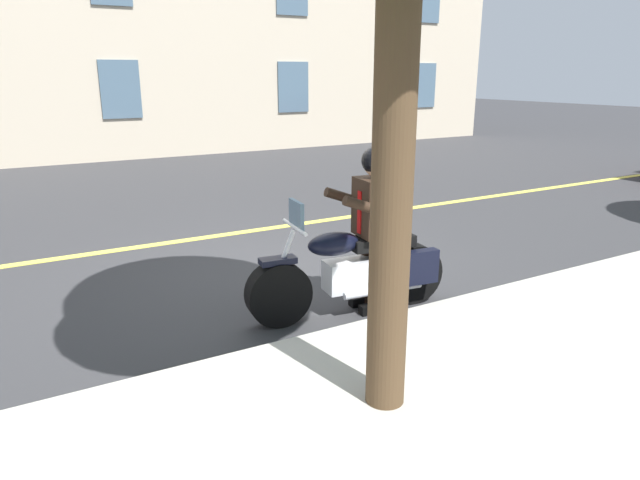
{
  "coord_description": "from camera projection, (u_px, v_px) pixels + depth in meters",
  "views": [
    {
      "loc": [
        2.76,
        6.16,
        2.44
      ],
      "look_at": [
        -0.09,
        1.19,
        0.75
      ],
      "focal_mm": 31.8,
      "sensor_mm": 36.0,
      "label": 1
    }
  ],
  "objects": [
    {
      "name": "ground_plane",
      "position": [
        267.0,
        275.0,
        7.13
      ],
      "size": [
        80.0,
        80.0,
        0.0
      ],
      "primitive_type": "plane",
      "color": "#333335"
    },
    {
      "name": "lane_center_stripe",
      "position": [
        213.0,
        236.0,
        8.79
      ],
      "size": [
        60.0,
        0.16,
        0.01
      ],
      "primitive_type": "cube",
      "color": "#E5DB4C",
      "rests_on": "ground_plane"
    },
    {
      "name": "motorcycle_main",
      "position": [
        355.0,
        271.0,
        5.91
      ],
      "size": [
        2.22,
        0.75,
        1.26
      ],
      "color": "black",
      "rests_on": "ground_plane"
    },
    {
      "name": "rider_main",
      "position": [
        372.0,
        215.0,
        5.82
      ],
      "size": [
        0.67,
        0.6,
        1.74
      ],
      "color": "black",
      "rests_on": "ground_plane"
    }
  ]
}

